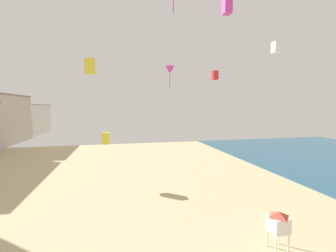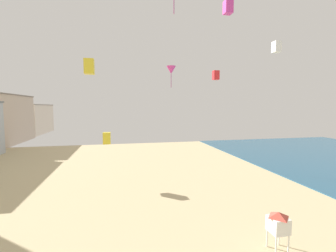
{
  "view_description": "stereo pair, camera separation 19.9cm",
  "coord_description": "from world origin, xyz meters",
  "px_view_note": "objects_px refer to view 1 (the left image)",
  "views": [
    {
      "loc": [
        0.94,
        1.48,
        9.29
      ],
      "look_at": [
        4.93,
        19.3,
        7.78
      ],
      "focal_mm": 24.51,
      "sensor_mm": 36.0,
      "label": 1
    },
    {
      "loc": [
        1.13,
        1.44,
        9.29
      ],
      "look_at": [
        4.93,
        19.3,
        7.78
      ],
      "focal_mm": 24.51,
      "sensor_mm": 36.0,
      "label": 2
    }
  ],
  "objects_px": {
    "lifeguard_stand": "(278,222)",
    "kite_magenta_delta_2": "(170,70)",
    "kite_magenta_box": "(227,8)",
    "kite_red_box": "(215,75)",
    "kite_yellow_box_3": "(90,66)",
    "kite_white_box": "(276,47)",
    "kite_yellow_box_2": "(106,138)"
  },
  "relations": [
    {
      "from": "lifeguard_stand",
      "to": "kite_white_box",
      "type": "distance_m",
      "value": 12.42
    },
    {
      "from": "kite_white_box",
      "to": "kite_magenta_delta_2",
      "type": "distance_m",
      "value": 23.01
    },
    {
      "from": "kite_yellow_box_2",
      "to": "kite_yellow_box_3",
      "type": "relative_size",
      "value": 1.64
    },
    {
      "from": "kite_white_box",
      "to": "kite_yellow_box_2",
      "type": "xyz_separation_m",
      "value": [
        -13.12,
        12.89,
        -8.24
      ]
    },
    {
      "from": "lifeguard_stand",
      "to": "kite_red_box",
      "type": "relative_size",
      "value": 2.37
    },
    {
      "from": "kite_red_box",
      "to": "kite_magenta_box",
      "type": "bearing_deg",
      "value": -82.31
    },
    {
      "from": "kite_white_box",
      "to": "kite_yellow_box_3",
      "type": "distance_m",
      "value": 13.5
    },
    {
      "from": "kite_red_box",
      "to": "kite_magenta_delta_2",
      "type": "distance_m",
      "value": 12.61
    },
    {
      "from": "kite_white_box",
      "to": "kite_magenta_box",
      "type": "distance_m",
      "value": 10.55
    },
    {
      "from": "kite_magenta_delta_2",
      "to": "kite_yellow_box_2",
      "type": "bearing_deg",
      "value": -135.95
    },
    {
      "from": "kite_white_box",
      "to": "kite_yellow_box_3",
      "type": "xyz_separation_m",
      "value": [
        -13.23,
        -1.55,
        -2.18
      ]
    },
    {
      "from": "kite_white_box",
      "to": "kite_magenta_delta_2",
      "type": "relative_size",
      "value": 0.23
    },
    {
      "from": "kite_red_box",
      "to": "kite_yellow_box_3",
      "type": "height_order",
      "value": "kite_red_box"
    },
    {
      "from": "kite_red_box",
      "to": "kite_yellow_box_3",
      "type": "relative_size",
      "value": 1.27
    },
    {
      "from": "kite_magenta_delta_2",
      "to": "kite_yellow_box_3",
      "type": "relative_size",
      "value": 4.23
    },
    {
      "from": "kite_red_box",
      "to": "kite_yellow_box_2",
      "type": "relative_size",
      "value": 0.77
    },
    {
      "from": "kite_yellow_box_2",
      "to": "kite_magenta_delta_2",
      "type": "bearing_deg",
      "value": 44.05
    },
    {
      "from": "kite_magenta_box",
      "to": "kite_white_box",
      "type": "bearing_deg",
      "value": -91.13
    },
    {
      "from": "kite_magenta_box",
      "to": "kite_magenta_delta_2",
      "type": "bearing_deg",
      "value": 102.18
    },
    {
      "from": "lifeguard_stand",
      "to": "kite_magenta_box",
      "type": "distance_m",
      "value": 21.65
    },
    {
      "from": "lifeguard_stand",
      "to": "kite_magenta_delta_2",
      "type": "xyz_separation_m",
      "value": [
        -1.27,
        25.79,
        13.66
      ]
    },
    {
      "from": "lifeguard_stand",
      "to": "kite_red_box",
      "type": "height_order",
      "value": "kite_red_box"
    },
    {
      "from": "kite_white_box",
      "to": "kite_magenta_box",
      "type": "bearing_deg",
      "value": 88.87
    },
    {
      "from": "kite_yellow_box_2",
      "to": "kite_magenta_delta_2",
      "type": "xyz_separation_m",
      "value": [
        10.2,
        9.87,
        9.97
      ]
    },
    {
      "from": "kite_red_box",
      "to": "kite_magenta_delta_2",
      "type": "bearing_deg",
      "value": 103.01
    },
    {
      "from": "kite_red_box",
      "to": "kite_yellow_box_3",
      "type": "distance_m",
      "value": 17.99
    },
    {
      "from": "kite_yellow_box_2",
      "to": "kite_yellow_box_3",
      "type": "xyz_separation_m",
      "value": [
        -0.1,
        -14.44,
        6.06
      ]
    },
    {
      "from": "lifeguard_stand",
      "to": "kite_magenta_delta_2",
      "type": "bearing_deg",
      "value": 89.53
    },
    {
      "from": "kite_yellow_box_2",
      "to": "kite_magenta_delta_2",
      "type": "distance_m",
      "value": 17.34
    },
    {
      "from": "kite_yellow_box_2",
      "to": "kite_white_box",
      "type": "bearing_deg",
      "value": -44.49
    },
    {
      "from": "lifeguard_stand",
      "to": "kite_yellow_box_3",
      "type": "bearing_deg",
      "value": 169.39
    },
    {
      "from": "kite_magenta_box",
      "to": "lifeguard_stand",
      "type": "bearing_deg",
      "value": -99.03
    }
  ]
}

